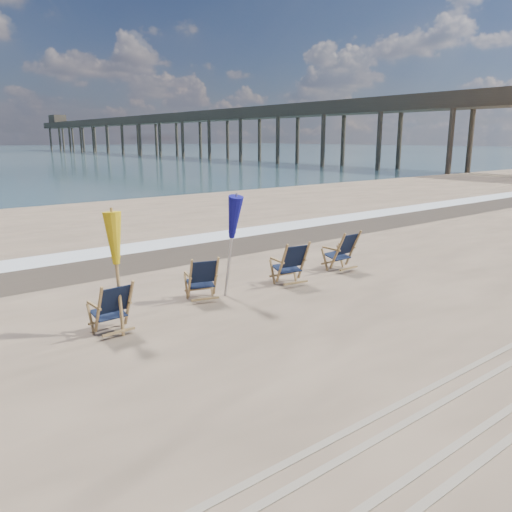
# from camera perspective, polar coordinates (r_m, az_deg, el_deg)

# --- Properties ---
(surf_foam) EXTENTS (200.00, 1.40, 0.01)m
(surf_foam) POSITION_cam_1_polar(r_m,az_deg,el_deg) (15.40, -14.15, 0.87)
(surf_foam) COLOR silver
(surf_foam) RESTS_ON ground
(wet_sand_strip) EXTENTS (200.00, 2.60, 0.00)m
(wet_sand_strip) POSITION_cam_1_polar(r_m,az_deg,el_deg) (14.07, -11.64, -0.16)
(wet_sand_strip) COLOR #42362A
(wet_sand_strip) RESTS_ON ground
(tire_tracks) EXTENTS (80.00, 1.30, 0.01)m
(tire_tracks) POSITION_cam_1_polar(r_m,az_deg,el_deg) (7.35, 25.65, -13.99)
(tire_tracks) COLOR gray
(tire_tracks) RESTS_ON ground
(beach_chair_0) EXTENTS (0.63, 0.70, 0.95)m
(beach_chair_0) POSITION_cam_1_polar(r_m,az_deg,el_deg) (8.71, -14.29, -5.46)
(beach_chair_0) COLOR black
(beach_chair_0) RESTS_ON ground
(beach_chair_1) EXTENTS (0.78, 0.83, 0.95)m
(beach_chair_1) POSITION_cam_1_polar(r_m,az_deg,el_deg) (10.08, -4.59, -2.50)
(beach_chair_1) COLOR black
(beach_chair_1) RESTS_ON ground
(beach_chair_2) EXTENTS (0.77, 0.83, 1.02)m
(beach_chair_2) POSITION_cam_1_polar(r_m,az_deg,el_deg) (11.20, 5.49, -0.71)
(beach_chair_2) COLOR black
(beach_chair_2) RESTS_ON ground
(beach_chair_3) EXTENTS (0.68, 0.76, 1.03)m
(beach_chair_3) POSITION_cam_1_polar(r_m,az_deg,el_deg) (12.63, 11.05, 0.73)
(beach_chair_3) COLOR black
(beach_chair_3) RESTS_ON ground
(umbrella_yellow) EXTENTS (0.30, 0.30, 2.05)m
(umbrella_yellow) POSITION_cam_1_polar(r_m,az_deg,el_deg) (8.34, -15.73, 1.19)
(umbrella_yellow) COLOR #AE874E
(umbrella_yellow) RESTS_ON ground
(umbrella_blue) EXTENTS (0.30, 0.30, 2.15)m
(umbrella_blue) POSITION_cam_1_polar(r_m,az_deg,el_deg) (9.94, -3.04, 4.09)
(umbrella_blue) COLOR #A5A5AD
(umbrella_blue) RESTS_ON ground
(fishing_pier) EXTENTS (4.40, 140.00, 9.30)m
(fishing_pier) POSITION_cam_1_polar(r_m,az_deg,el_deg) (90.89, -9.41, 14.05)
(fishing_pier) COLOR #4D4438
(fishing_pier) RESTS_ON ground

